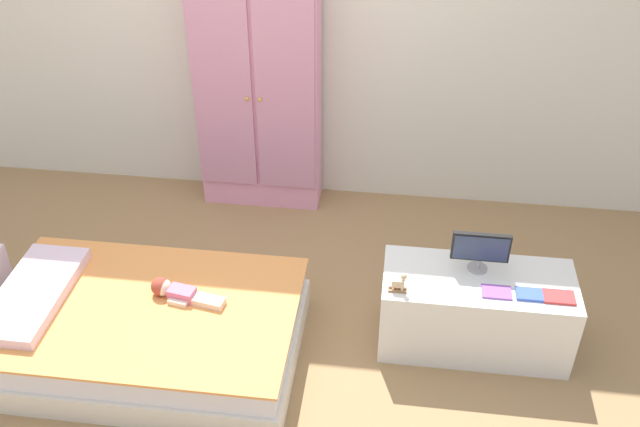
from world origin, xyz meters
TOP-DOWN VIEW (x-y plane):
  - ground_plane at (0.00, 0.00)m, footprint 10.00×10.00m
  - bed at (-0.45, -0.06)m, footprint 1.53×0.98m
  - pillow at (-1.01, -0.06)m, footprint 0.32×0.70m
  - doll at (-0.31, 0.03)m, footprint 0.39×0.15m
  - wardrobe at (-0.13, 1.40)m, footprint 0.76×0.28m
  - tv_stand at (1.20, 0.21)m, footprint 0.95×0.43m
  - tv_monitor at (1.19, 0.28)m, footprint 0.28×0.10m
  - rocking_horse_toy at (0.80, 0.07)m, footprint 0.09×0.04m
  - book_purple at (1.27, 0.12)m, footprint 0.14×0.10m
  - book_blue at (1.42, 0.12)m, footprint 0.13×0.09m
  - book_red at (1.56, 0.12)m, footprint 0.15×0.10m

SIDE VIEW (x-z plane):
  - ground_plane at x=0.00m, z-range -0.02..0.00m
  - bed at x=-0.45m, z-range 0.00..0.30m
  - tv_stand at x=1.20m, z-range 0.00..0.43m
  - pillow at x=-1.01m, z-range 0.30..0.36m
  - doll at x=-0.31m, z-range 0.29..0.39m
  - book_purple at x=1.27m, z-range 0.43..0.44m
  - book_red at x=1.56m, z-range 0.43..0.45m
  - book_blue at x=1.42m, z-range 0.43..0.45m
  - rocking_horse_toy at x=0.80m, z-range 0.43..0.54m
  - tv_monitor at x=1.19m, z-range 0.45..0.67m
  - wardrobe at x=-0.13m, z-range 0.00..1.61m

